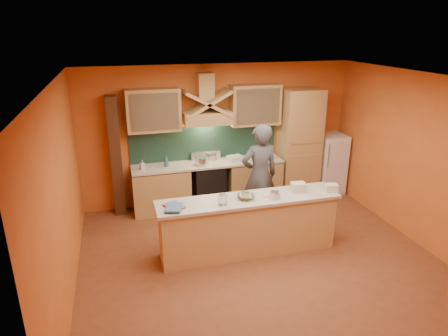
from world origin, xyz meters
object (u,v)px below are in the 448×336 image
object	(u,v)px
fridge	(329,164)
kitchen_scale	(275,196)
person	(259,176)
mixing_bowl	(246,197)
stove	(208,185)

from	to	relation	value
fridge	kitchen_scale	xyz separation A→B (m)	(-2.12, -2.04, 0.35)
person	mixing_bowl	world-z (taller)	person
stove	kitchen_scale	bearing A→B (deg)	-74.12
stove	mixing_bowl	world-z (taller)	mixing_bowl
fridge	mixing_bowl	distance (m)	3.20
kitchen_scale	mixing_bowl	distance (m)	0.45
person	stove	bearing A→B (deg)	-59.91
fridge	person	world-z (taller)	person
fridge	mixing_bowl	world-z (taller)	fridge
fridge	person	bearing A→B (deg)	-152.67
kitchen_scale	person	bearing A→B (deg)	73.31
person	kitchen_scale	world-z (taller)	person
kitchen_scale	mixing_bowl	size ratio (longest dim) A/B	0.48
kitchen_scale	stove	bearing A→B (deg)	95.95
stove	mixing_bowl	bearing A→B (deg)	-85.45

